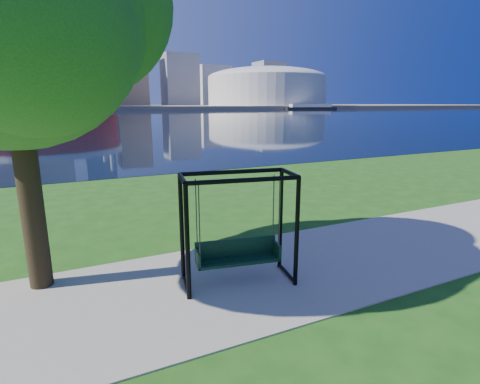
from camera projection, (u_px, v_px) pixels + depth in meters
ground at (237, 269)px, 8.45m from camera, size 900.00×900.00×0.00m
path at (247, 277)px, 8.00m from camera, size 120.00×4.00×0.03m
river at (71, 117)px, 97.81m from camera, size 900.00×180.00×0.02m
far_bank at (60, 107)px, 276.30m from camera, size 900.00×228.00×2.00m
stadium at (39, 84)px, 206.81m from camera, size 83.00×83.00×32.00m
arena at (267, 86)px, 267.75m from camera, size 84.00×84.00×26.56m
skyline at (48, 59)px, 278.15m from camera, size 392.00×66.00×96.50m
swing at (238, 231)px, 7.58m from camera, size 2.40×1.37×2.31m
park_tree at (1, 3)px, 6.46m from camera, size 6.18×5.59×7.68m
barge at (310, 107)px, 229.75m from camera, size 32.50×15.95×3.14m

